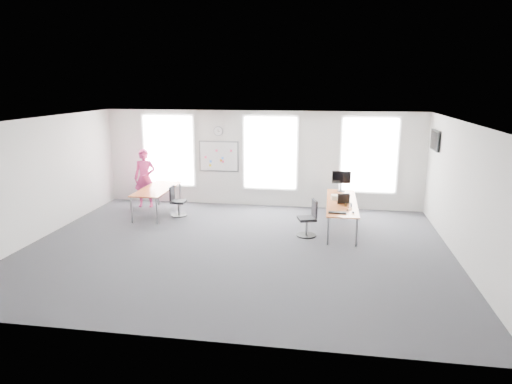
% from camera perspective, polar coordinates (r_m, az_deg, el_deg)
% --- Properties ---
extents(floor, '(10.00, 10.00, 0.00)m').
position_cam_1_polar(floor, '(10.90, -2.55, -7.03)').
color(floor, '#2D2D32').
rests_on(floor, ground).
extents(ceiling, '(10.00, 10.00, 0.00)m').
position_cam_1_polar(ceiling, '(10.25, -2.72, 8.89)').
color(ceiling, silver).
rests_on(ceiling, ground).
extents(wall_back, '(10.00, 0.00, 10.00)m').
position_cam_1_polar(wall_back, '(14.34, 0.62, 4.16)').
color(wall_back, silver).
rests_on(wall_back, ground).
extents(wall_front, '(10.00, 0.00, 10.00)m').
position_cam_1_polar(wall_front, '(6.76, -9.58, -6.72)').
color(wall_front, silver).
rests_on(wall_front, ground).
extents(wall_left, '(0.00, 10.00, 10.00)m').
position_cam_1_polar(wall_left, '(12.47, -25.75, 1.42)').
color(wall_left, silver).
rests_on(wall_left, ground).
extents(wall_right, '(0.00, 10.00, 10.00)m').
position_cam_1_polar(wall_right, '(10.66, 24.70, -0.32)').
color(wall_right, silver).
rests_on(wall_right, ground).
extents(window_left, '(1.60, 0.06, 2.20)m').
position_cam_1_polar(window_left, '(15.02, -10.84, 5.12)').
color(window_left, white).
rests_on(window_left, wall_back).
extents(window_mid, '(1.60, 0.06, 2.20)m').
position_cam_1_polar(window_mid, '(14.24, 1.80, 4.91)').
color(window_mid, white).
rests_on(window_mid, wall_back).
extents(window_right, '(1.60, 0.06, 2.20)m').
position_cam_1_polar(window_right, '(14.18, 13.95, 4.48)').
color(window_right, white).
rests_on(window_right, wall_back).
extents(desk_right, '(0.79, 2.97, 0.72)m').
position_cam_1_polar(desk_right, '(12.42, 10.65, -1.42)').
color(desk_right, '#C26337').
rests_on(desk_right, ground).
extents(desk_left, '(0.86, 2.14, 0.78)m').
position_cam_1_polar(desk_left, '(13.83, -12.27, 0.20)').
color(desk_left, '#C26337').
rests_on(desk_left, ground).
extents(chair_right, '(0.54, 0.53, 0.95)m').
position_cam_1_polar(chair_right, '(11.70, 6.63, -3.52)').
color(chair_right, black).
rests_on(chair_right, ground).
extents(chair_left, '(0.47, 0.47, 0.89)m').
position_cam_1_polar(chair_left, '(13.59, -9.88, -1.34)').
color(chair_left, black).
rests_on(chair_left, ground).
extents(person, '(0.73, 0.54, 1.83)m').
position_cam_1_polar(person, '(14.70, -13.71, 1.69)').
color(person, '#BE2E6B').
rests_on(person, ground).
extents(whiteboard, '(1.20, 0.03, 0.90)m').
position_cam_1_polar(whiteboard, '(14.56, -4.68, 4.46)').
color(whiteboard, silver).
rests_on(whiteboard, wall_back).
extents(wall_clock, '(0.30, 0.04, 0.30)m').
position_cam_1_polar(wall_clock, '(14.46, -4.74, 7.59)').
color(wall_clock, gray).
rests_on(wall_clock, wall_back).
extents(tv, '(0.06, 0.90, 0.55)m').
position_cam_1_polar(tv, '(13.39, 21.51, 6.03)').
color(tv, black).
rests_on(tv, wall_right).
extents(keyboard, '(0.44, 0.17, 0.02)m').
position_cam_1_polar(keyboard, '(11.31, 10.14, -2.56)').
color(keyboard, black).
rests_on(keyboard, desk_right).
extents(mouse, '(0.10, 0.12, 0.04)m').
position_cam_1_polar(mouse, '(11.38, 12.06, -2.49)').
color(mouse, black).
rests_on(mouse, desk_right).
extents(lens_cap, '(0.08, 0.08, 0.01)m').
position_cam_1_polar(lens_cap, '(11.60, 11.37, -2.24)').
color(lens_cap, black).
rests_on(lens_cap, desk_right).
extents(headphones, '(0.18, 0.10, 0.11)m').
position_cam_1_polar(headphones, '(11.93, 11.44, -1.59)').
color(headphones, black).
rests_on(headphones, desk_right).
extents(laptop_sleeve, '(0.33, 0.25, 0.26)m').
position_cam_1_polar(laptop_sleeve, '(12.19, 10.91, -0.86)').
color(laptop_sleeve, black).
rests_on(laptop_sleeve, desk_right).
extents(paper_stack, '(0.38, 0.30, 0.12)m').
position_cam_1_polar(paper_stack, '(12.64, 10.19, -0.64)').
color(paper_stack, '#F2DFC0').
rests_on(paper_stack, desk_right).
extents(monitor, '(0.55, 0.22, 0.61)m').
position_cam_1_polar(monitor, '(13.51, 10.63, 1.58)').
color(monitor, black).
rests_on(monitor, desk_right).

